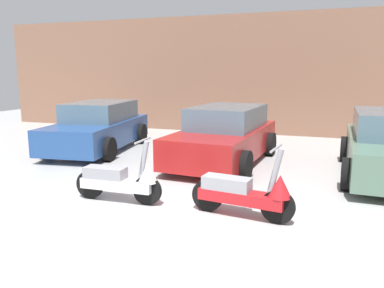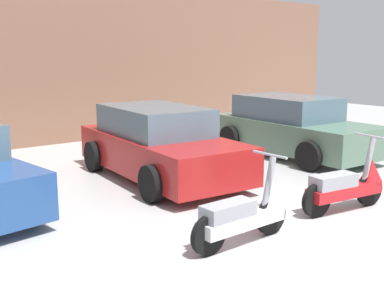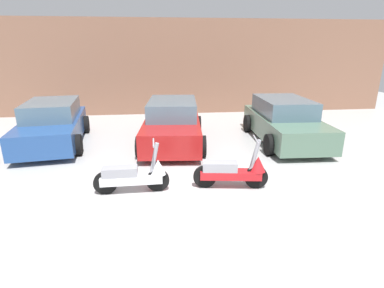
{
  "view_description": "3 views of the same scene",
  "coord_description": "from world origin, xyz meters",
  "px_view_note": "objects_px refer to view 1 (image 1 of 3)",
  "views": [
    {
      "loc": [
        2.01,
        -4.06,
        2.04
      ],
      "look_at": [
        -0.28,
        2.69,
        0.67
      ],
      "focal_mm": 35.0,
      "sensor_mm": 36.0,
      "label": 1
    },
    {
      "loc": [
        -4.72,
        -2.92,
        2.23
      ],
      "look_at": [
        -0.46,
        2.6,
        0.91
      ],
      "focal_mm": 45.0,
      "sensor_mm": 36.0,
      "label": 2
    },
    {
      "loc": [
        -0.37,
        -4.53,
        2.78
      ],
      "look_at": [
        0.37,
        2.13,
        0.6
      ],
      "focal_mm": 28.0,
      "sensor_mm": 36.0,
      "label": 3
    }
  ],
  "objects_px": {
    "car_rear_left": "(99,127)",
    "car_rear_center": "(225,136)",
    "scooter_front_right": "(246,192)",
    "scooter_front_left": "(121,180)"
  },
  "relations": [
    {
      "from": "car_rear_left",
      "to": "scooter_front_right",
      "type": "bearing_deg",
      "value": 45.43
    },
    {
      "from": "car_rear_left",
      "to": "car_rear_center",
      "type": "bearing_deg",
      "value": 77.55
    },
    {
      "from": "car_rear_left",
      "to": "car_rear_center",
      "type": "height_order",
      "value": "car_rear_center"
    },
    {
      "from": "scooter_front_right",
      "to": "car_rear_left",
      "type": "distance_m",
      "value": 5.82
    },
    {
      "from": "scooter_front_left",
      "to": "scooter_front_right",
      "type": "bearing_deg",
      "value": -1.82
    },
    {
      "from": "scooter_front_right",
      "to": "car_rear_left",
      "type": "relative_size",
      "value": 0.39
    },
    {
      "from": "car_rear_center",
      "to": "scooter_front_left",
      "type": "bearing_deg",
      "value": -11.21
    },
    {
      "from": "scooter_front_right",
      "to": "car_rear_center",
      "type": "xyz_separation_m",
      "value": [
        -1.09,
        3.2,
        0.23
      ]
    },
    {
      "from": "scooter_front_left",
      "to": "car_rear_left",
      "type": "relative_size",
      "value": 0.38
    },
    {
      "from": "car_rear_left",
      "to": "car_rear_center",
      "type": "relative_size",
      "value": 1.0
    }
  ]
}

